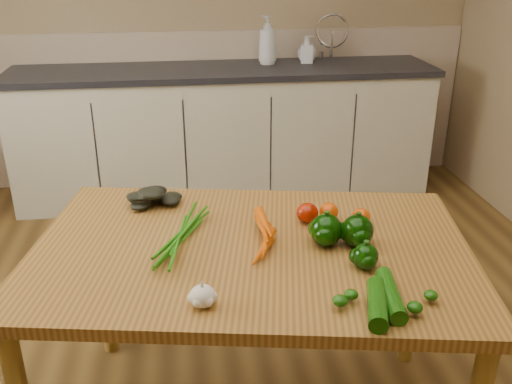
{
  "coord_description": "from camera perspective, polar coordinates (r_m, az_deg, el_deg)",
  "views": [
    {
      "loc": [
        -0.09,
        -1.62,
        1.66
      ],
      "look_at": [
        0.16,
        0.24,
        0.84
      ],
      "focal_mm": 40.0,
      "sensor_mm": 36.0,
      "label": 1
    }
  ],
  "objects": [
    {
      "name": "tomato_a",
      "position": [
        2.01,
        5.17,
        -2.08
      ],
      "size": [
        0.08,
        0.08,
        0.07
      ],
      "primitive_type": "ellipsoid",
      "color": "#921602",
      "rests_on": "table"
    },
    {
      "name": "soap_bottle_a",
      "position": [
        3.99,
        1.17,
        14.95
      ],
      "size": [
        0.17,
        0.17,
        0.32
      ],
      "primitive_type": "imported",
      "rotation": [
        0.0,
        0.0,
        3.64
      ],
      "color": "silver",
      "rests_on": "counter_run"
    },
    {
      "name": "garlic_bulb",
      "position": [
        1.57,
        -5.37,
        -10.32
      ],
      "size": [
        0.07,
        0.07,
        0.06
      ],
      "primitive_type": "ellipsoid",
      "color": "white",
      "rests_on": "table"
    },
    {
      "name": "soap_bottle_c",
      "position": [
        4.1,
        5.14,
        14.05
      ],
      "size": [
        0.18,
        0.18,
        0.17
      ],
      "primitive_type": "imported",
      "rotation": [
        0.0,
        0.0,
        5.12
      ],
      "color": "silver",
      "rests_on": "counter_run"
    },
    {
      "name": "pepper_a",
      "position": [
        1.86,
        7.02,
        -3.79
      ],
      "size": [
        0.1,
        0.1,
        0.1
      ],
      "primitive_type": "sphere",
      "color": "black",
      "rests_on": "table"
    },
    {
      "name": "zucchini_b",
      "position": [
        1.57,
        12.02,
        -10.89
      ],
      "size": [
        0.11,
        0.2,
        0.05
      ],
      "primitive_type": "cylinder",
      "rotation": [
        1.57,
        0.0,
        -0.29
      ],
      "color": "#104307",
      "rests_on": "table"
    },
    {
      "name": "pepper_b",
      "position": [
        1.87,
        10.11,
        -3.87
      ],
      "size": [
        0.1,
        0.1,
        0.1
      ],
      "primitive_type": "sphere",
      "color": "black",
      "rests_on": "table"
    },
    {
      "name": "counter_run",
      "position": [
        4.01,
        -2.99,
        6.13
      ],
      "size": [
        2.84,
        0.64,
        1.14
      ],
      "color": "beige",
      "rests_on": "ground"
    },
    {
      "name": "carrot_bunch",
      "position": [
        1.86,
        -1.91,
        -4.23
      ],
      "size": [
        0.3,
        0.25,
        0.07
      ],
      "primitive_type": null,
      "rotation": [
        0.0,
        0.0,
        -0.18
      ],
      "color": "#D85305",
      "rests_on": "table"
    },
    {
      "name": "tomato_b",
      "position": [
        2.04,
        7.29,
        -1.93
      ],
      "size": [
        0.07,
        0.07,
        0.06
      ],
      "primitive_type": "ellipsoid",
      "color": "#D24405",
      "rests_on": "table"
    },
    {
      "name": "room",
      "position": [
        1.85,
        -4.72,
        10.53
      ],
      "size": [
        4.04,
        5.04,
        2.64
      ],
      "color": "brown",
      "rests_on": "ground"
    },
    {
      "name": "soap_bottle_b",
      "position": [
        4.05,
        5.16,
        14.04
      ],
      "size": [
        0.1,
        0.1,
        0.18
      ],
      "primitive_type": "imported",
      "rotation": [
        0.0,
        0.0,
        1.33
      ],
      "color": "silver",
      "rests_on": "counter_run"
    },
    {
      "name": "pepper_c",
      "position": [
        1.76,
        10.87,
        -6.34
      ],
      "size": [
        0.08,
        0.08,
        0.08
      ],
      "primitive_type": "sphere",
      "color": "black",
      "rests_on": "table"
    },
    {
      "name": "leafy_greens",
      "position": [
        2.16,
        -9.9,
        0.05
      ],
      "size": [
        0.2,
        0.18,
        0.1
      ],
      "primitive_type": null,
      "color": "black",
      "rests_on": "table"
    },
    {
      "name": "zucchini_a",
      "position": [
        1.62,
        13.35,
        -9.98
      ],
      "size": [
        0.08,
        0.22,
        0.05
      ],
      "primitive_type": "cylinder",
      "rotation": [
        1.57,
        0.0,
        -0.15
      ],
      "color": "#104307",
      "rests_on": "table"
    },
    {
      "name": "table",
      "position": [
        1.9,
        -0.49,
        -7.62
      ],
      "size": [
        1.56,
        1.15,
        0.76
      ],
      "rotation": [
        0.0,
        0.0,
        -0.18
      ],
      "color": "#9E6B2E",
      "rests_on": "ground"
    },
    {
      "name": "tomato_c",
      "position": [
        2.02,
        10.46,
        -2.42
      ],
      "size": [
        0.06,
        0.06,
        0.06
      ],
      "primitive_type": "ellipsoid",
      "color": "#D24405",
      "rests_on": "table"
    }
  ]
}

